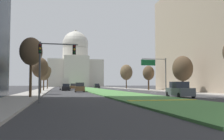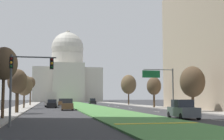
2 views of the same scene
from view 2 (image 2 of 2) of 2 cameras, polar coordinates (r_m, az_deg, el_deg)
ground_plane at (r=76.35m, az=-5.66°, el=-6.62°), size 294.12×294.12×0.00m
grass_median at (r=69.71m, az=-5.10°, el=-6.71°), size 7.16×120.32×0.14m
median_curb_nose at (r=23.28m, az=8.33°, el=-9.82°), size 6.44×0.50×0.04m
lane_dashes_right at (r=56.20m, az=4.20°, el=-7.19°), size 0.16×55.61×0.01m
sidewalk_left at (r=62.80m, az=-16.45°, el=-6.71°), size 4.00×120.32×0.15m
sidewalk_right at (r=66.00m, az=7.05°, el=-6.79°), size 4.00×120.32×0.15m
capitol_building at (r=142.68m, az=-8.34°, el=-0.68°), size 30.61×22.36×33.07m
traffic_light_near_left at (r=23.21m, az=-16.26°, el=-0.70°), size 3.34×0.35×5.20m
overhead_guide_sign at (r=47.47m, az=9.31°, el=-1.96°), size 5.04×0.20×6.50m
street_tree_left_near at (r=30.60m, az=-19.51°, el=1.04°), size 2.52×2.52×6.84m
street_tree_left_mid at (r=40.80m, az=-17.23°, el=-2.13°), size 2.50×2.50×5.68m
street_tree_right_mid at (r=44.06m, az=14.78°, el=-2.14°), size 3.47×3.47×6.42m
street_tree_left_far at (r=57.34m, az=-16.05°, el=-2.79°), size 2.97×2.97×6.06m
street_tree_right_far at (r=59.16m, az=7.83°, el=-3.02°), size 2.76×2.76×5.93m
street_tree_left_distant at (r=78.59m, az=-14.96°, el=-2.39°), size 2.32×2.32×7.08m
street_tree_right_distant at (r=79.35m, az=3.11°, el=-2.71°), size 4.01×4.01×7.87m
sedan_lead_stopped at (r=30.81m, az=13.11°, el=-7.26°), size 2.07×4.25×1.86m
sedan_midblock at (r=49.95m, az=-8.33°, el=-6.44°), size 2.09×4.77×1.86m
sedan_distant at (r=60.85m, az=-11.11°, el=-6.22°), size 2.12×4.69×1.65m
sedan_far_horizon at (r=76.45m, az=-9.29°, el=-5.97°), size 2.10×4.63×1.72m
sedan_very_far at (r=90.39m, az=-3.66°, el=-5.88°), size 2.06×4.72×1.70m
box_truck_delivery at (r=67.02m, az=-11.38°, el=-5.33°), size 2.40×6.40×3.20m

